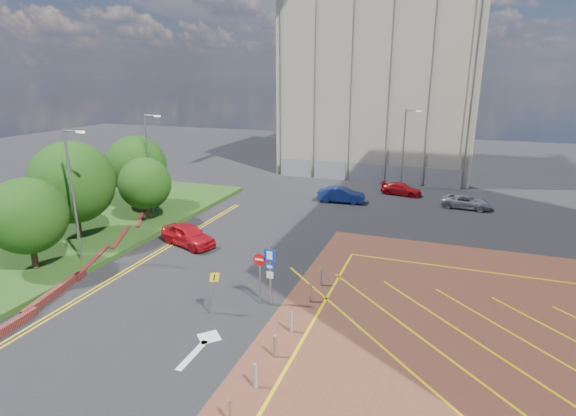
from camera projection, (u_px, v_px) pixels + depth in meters
The scene contains 19 objects.
ground at pixel (253, 313), 22.02m from camera, with size 140.00×140.00×0.00m, color black.
grass_bed at pixel (64, 231), 33.22m from camera, with size 14.00×32.00×0.30m, color #204616.
retaining_wall at pixel (91, 262), 27.59m from camera, with size 6.06×20.33×0.40m.
tree_a at pixel (27, 216), 25.55m from camera, with size 4.40×4.40×5.41m.
tree_b at pixel (72, 182), 30.34m from camera, with size 5.60×5.60×6.74m.
tree_c at pixel (145, 184), 34.50m from camera, with size 4.00×4.00×4.90m.
tree_d at pixel (137, 165), 37.99m from camera, with size 5.00×5.00×6.08m.
lamp_left_near at pixel (73, 191), 26.52m from camera, with size 1.53×0.16×8.00m.
lamp_left_far at pixel (149, 160), 36.18m from camera, with size 1.53×0.16×8.00m.
lamp_back at pixel (404, 147), 44.72m from camera, with size 1.53×0.16×8.00m.
sign_cluster at pixel (266, 270), 22.25m from camera, with size 1.17×0.12×3.20m.
warning_sign at pixel (213, 288), 21.52m from camera, with size 0.67×0.40×2.25m.
bollard_row at pixel (286, 331), 19.64m from camera, with size 0.14×11.14×0.90m.
construction_building at pixel (384, 77), 54.97m from camera, with size 21.20×19.20×22.00m, color #AEA28E.
construction_fence at pixel (375, 173), 48.48m from camera, with size 21.60×0.06×2.00m, color gray.
car_red_left at pixel (188, 235), 30.62m from camera, with size 1.75×4.35×1.48m, color red.
car_blue_back at pixel (341, 195), 41.02m from camera, with size 1.49×4.27×1.41m, color navy.
car_red_back at pixel (401, 189), 43.62m from camera, with size 1.59×3.91×1.13m, color #B70F16.
car_silver_back at pixel (466, 202), 39.22m from camera, with size 1.91×4.14×1.15m, color #A3A3AA.
Camera 1 is at (8.23, -17.91, 11.23)m, focal length 28.00 mm.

